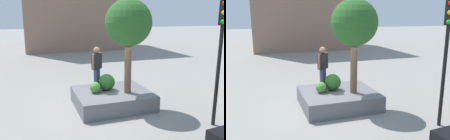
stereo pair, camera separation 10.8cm
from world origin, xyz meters
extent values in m
plane|color=gray|center=(0.00, 0.00, 0.00)|extent=(120.00, 120.00, 0.00)
cube|color=slate|center=(-0.52, 0.06, 0.32)|extent=(3.04, 2.67, 0.64)
cylinder|color=brown|center=(-1.06, 0.46, 1.80)|extent=(0.28, 0.28, 2.31)
sphere|color=#2D6628|center=(-1.06, 0.46, 3.45)|extent=(1.82, 1.82, 1.82)
sphere|color=#4C8C3D|center=(0.19, 0.05, 0.86)|extent=(0.45, 0.45, 0.45)
sphere|color=#2D6628|center=(-0.36, -0.16, 0.98)|extent=(0.69, 0.69, 0.69)
cube|color=brown|center=(0.01, -0.35, 0.70)|extent=(0.67, 0.75, 0.02)
sphere|color=beige|center=(-0.09, -0.60, 0.67)|extent=(0.06, 0.06, 0.06)
sphere|color=beige|center=(-0.22, -0.49, 0.67)|extent=(0.06, 0.06, 0.06)
sphere|color=beige|center=(0.23, -0.20, 0.67)|extent=(0.06, 0.06, 0.06)
sphere|color=beige|center=(0.10, -0.09, 0.67)|extent=(0.06, 0.06, 0.06)
cylinder|color=navy|center=(0.08, -0.29, 1.13)|extent=(0.15, 0.15, 0.83)
cylinder|color=navy|center=(-0.07, -0.41, 1.13)|extent=(0.15, 0.15, 0.83)
cube|color=black|center=(0.01, -0.35, 1.87)|extent=(0.49, 0.44, 0.65)
cylinder|color=brown|center=(0.20, -0.20, 1.89)|extent=(0.10, 0.10, 0.61)
cylinder|color=brown|center=(-0.19, -0.50, 1.89)|extent=(0.10, 0.10, 0.61)
sphere|color=brown|center=(0.01, -0.35, 2.33)|extent=(0.27, 0.27, 0.27)
cylinder|color=black|center=(-3.26, 2.95, 1.71)|extent=(0.12, 0.12, 3.42)
cube|color=black|center=(-3.26, 2.95, 3.85)|extent=(0.37, 0.37, 0.85)
sphere|color=gold|center=(-3.15, 3.06, 3.81)|extent=(0.14, 0.14, 0.14)
sphere|color=green|center=(-3.15, 3.06, 3.53)|extent=(0.14, 0.14, 0.14)
camera|label=1|loc=(2.64, 9.27, 3.76)|focal=39.23mm
camera|label=2|loc=(2.53, 9.31, 3.76)|focal=39.23mm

